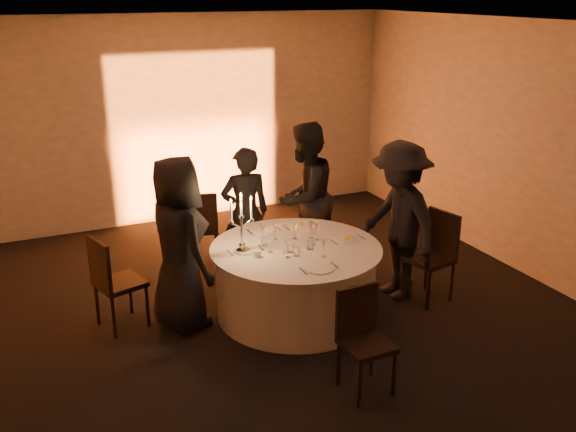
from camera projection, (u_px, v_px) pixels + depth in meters
name	position (u px, v px, depth m)	size (l,w,h in m)	color
floor	(296.00, 313.00, 6.94)	(7.00, 7.00, 0.00)	black
ceiling	(297.00, 24.00, 5.93)	(7.00, 7.00, 0.00)	silver
wall_back	(195.00, 119.00, 9.44)	(7.00, 7.00, 0.00)	#A09C95
wall_front	(573.00, 348.00, 3.43)	(7.00, 7.00, 0.00)	#A09C95
wall_right	(525.00, 150.00, 7.60)	(7.00, 7.00, 0.00)	#A09C95
uplighter_fixture	(206.00, 218.00, 9.67)	(0.25, 0.12, 0.10)	black
banquet_table	(296.00, 281.00, 6.81)	(1.80, 1.80, 0.77)	black
chair_left	(112.00, 278.00, 6.45)	(0.54, 0.54, 1.00)	black
chair_back_left	(200.00, 224.00, 7.96)	(0.53, 0.53, 0.98)	black
chair_back_right	(304.00, 217.00, 8.12)	(0.60, 0.60, 1.03)	black
chair_right	(435.00, 251.00, 7.11)	(0.52, 0.52, 1.01)	black
chair_front	(362.00, 333.00, 5.51)	(0.41, 0.42, 0.92)	black
guest_left	(179.00, 244.00, 6.41)	(0.88, 0.57, 1.80)	black
guest_back_left	(245.00, 213.00, 7.60)	(0.58, 0.38, 1.60)	black
guest_back_right	(305.00, 197.00, 7.80)	(0.89, 0.70, 1.84)	black
guest_right	(399.00, 221.00, 7.06)	(1.16, 0.67, 1.79)	black
plate_left	(246.00, 249.00, 6.58)	(0.36, 0.25, 0.08)	white
plate_back_left	(264.00, 230.00, 7.14)	(0.36, 0.25, 0.01)	white
plate_back_right	(300.00, 224.00, 7.27)	(0.36, 0.24, 0.08)	white
plate_right	(348.00, 238.00, 6.86)	(0.36, 0.25, 0.08)	white
plate_front	(319.00, 268.00, 6.16)	(0.36, 0.30, 0.01)	white
coffee_cup	(257.00, 254.00, 6.44)	(0.11, 0.11, 0.07)	white
candelabra	(242.00, 231.00, 6.50)	(0.27, 0.13, 0.64)	silver
wine_glass_a	(275.00, 228.00, 6.83)	(0.07, 0.07, 0.19)	silver
wine_glass_b	(317.00, 228.00, 6.82)	(0.07, 0.07, 0.19)	silver
wine_glass_c	(295.00, 227.00, 6.86)	(0.07, 0.07, 0.19)	silver
wine_glass_d	(324.00, 244.00, 6.40)	(0.07, 0.07, 0.19)	silver
wine_glass_e	(270.00, 240.00, 6.51)	(0.07, 0.07, 0.19)	silver
wine_glass_f	(263.00, 228.00, 6.81)	(0.07, 0.07, 0.19)	silver
wine_glass_g	(288.00, 245.00, 6.38)	(0.07, 0.07, 0.19)	silver
wine_glass_h	(311.00, 226.00, 6.88)	(0.07, 0.07, 0.19)	silver
wine_glass_i	(314.00, 233.00, 6.70)	(0.07, 0.07, 0.19)	silver
tumbler_a	(297.00, 252.00, 6.44)	(0.07, 0.07, 0.09)	silver
tumbler_b	(264.00, 241.00, 6.72)	(0.07, 0.07, 0.09)	silver
tumbler_c	(291.00, 248.00, 6.54)	(0.07, 0.07, 0.09)	silver
tumbler_d	(310.00, 245.00, 6.61)	(0.07, 0.07, 0.09)	silver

